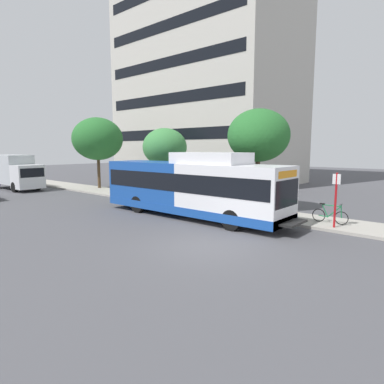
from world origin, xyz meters
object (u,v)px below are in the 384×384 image
(bus_stop_sign_pole, at_px, (336,196))
(street_tree_far_block, at_px, (98,139))
(transit_bus, at_px, (191,187))
(box_truck_background, at_px, (15,171))
(bicycle_parked, at_px, (330,215))
(street_tree_near_stop, at_px, (258,136))
(street_tree_mid_block, at_px, (165,147))

(bus_stop_sign_pole, bearing_deg, street_tree_far_block, 85.25)
(transit_bus, height_order, box_truck_background, transit_bus)
(bicycle_parked, relative_size, street_tree_near_stop, 0.29)
(street_tree_far_block, bearing_deg, box_truck_background, 130.23)
(transit_bus, height_order, bus_stop_sign_pole, transit_bus)
(transit_bus, distance_m, bus_stop_sign_pole, 7.48)
(transit_bus, distance_m, box_truck_background, 20.99)
(bus_stop_sign_pole, xyz_separation_m, street_tree_far_block, (1.83, 22.08, 3.10))
(street_tree_near_stop, distance_m, street_tree_mid_block, 8.07)
(street_tree_near_stop, height_order, box_truck_background, street_tree_near_stop)
(street_tree_mid_block, distance_m, street_tree_far_block, 8.81)
(transit_bus, distance_m, bicycle_parked, 7.41)
(bicycle_parked, distance_m, box_truck_background, 28.01)
(bicycle_parked, relative_size, box_truck_background, 0.25)
(box_truck_background, bearing_deg, transit_bus, -86.69)
(street_tree_near_stop, xyz_separation_m, box_truck_background, (-5.29, 22.87, -2.89))
(street_tree_far_block, bearing_deg, street_tree_mid_block, -89.15)
(street_tree_near_stop, relative_size, street_tree_far_block, 0.93)
(bicycle_parked, height_order, box_truck_background, box_truck_background)
(street_tree_far_block, height_order, box_truck_background, street_tree_far_block)
(transit_bus, bearing_deg, bicycle_parked, -66.97)
(street_tree_far_block, bearing_deg, street_tree_near_stop, -89.44)
(street_tree_mid_block, height_order, street_tree_far_block, street_tree_far_block)
(transit_bus, xyz_separation_m, street_tree_mid_block, (4.04, 6.12, 2.25))
(transit_bus, distance_m, street_tree_far_block, 15.70)
(street_tree_mid_block, bearing_deg, bicycle_parked, -95.26)
(street_tree_near_stop, bearing_deg, bicycle_parked, -104.19)
(bicycle_parked, distance_m, street_tree_near_stop, 6.42)
(street_tree_far_block, relative_size, box_truck_background, 0.94)
(bus_stop_sign_pole, xyz_separation_m, street_tree_mid_block, (1.96, 13.31, 2.30))
(bus_stop_sign_pole, distance_m, street_tree_far_block, 22.37)
(bicycle_parked, relative_size, street_tree_mid_block, 0.33)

